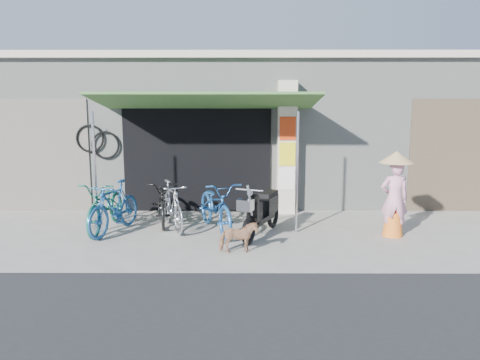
{
  "coord_description": "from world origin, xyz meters",
  "views": [
    {
      "loc": [
        -0.15,
        -8.15,
        2.55
      ],
      "look_at": [
        -0.2,
        1.0,
        1.0
      ],
      "focal_mm": 35.0,
      "sensor_mm": 36.0,
      "label": 1
    }
  ],
  "objects_px": {
    "bike_teal": "(106,205)",
    "street_dog": "(238,237)",
    "moped": "(262,212)",
    "nun": "(395,194)",
    "bike_navy": "(216,206)",
    "bike_black": "(163,201)",
    "bike_blue": "(114,207)",
    "bike_silver": "(172,205)"
  },
  "relations": [
    {
      "from": "bike_teal",
      "to": "street_dog",
      "type": "height_order",
      "value": "bike_teal"
    },
    {
      "from": "bike_black",
      "to": "street_dog",
      "type": "bearing_deg",
      "value": -61.67
    },
    {
      "from": "bike_black",
      "to": "bike_silver",
      "type": "bearing_deg",
      "value": -71.34
    },
    {
      "from": "bike_teal",
      "to": "bike_navy",
      "type": "xyz_separation_m",
      "value": [
        2.19,
        -0.1,
        0.01
      ]
    },
    {
      "from": "bike_teal",
      "to": "nun",
      "type": "relative_size",
      "value": 1.18
    },
    {
      "from": "bike_navy",
      "to": "bike_blue",
      "type": "bearing_deg",
      "value": 162.98
    },
    {
      "from": "moped",
      "to": "nun",
      "type": "xyz_separation_m",
      "value": [
        2.49,
        -0.02,
        0.35
      ]
    },
    {
      "from": "bike_teal",
      "to": "bike_black",
      "type": "distance_m",
      "value": 1.18
    },
    {
      "from": "bike_black",
      "to": "bike_teal",
      "type": "bearing_deg",
      "value": -162.78
    },
    {
      "from": "moped",
      "to": "bike_silver",
      "type": "bearing_deg",
      "value": -170.99
    },
    {
      "from": "street_dog",
      "to": "bike_blue",
      "type": "bearing_deg",
      "value": 54.5
    },
    {
      "from": "bike_navy",
      "to": "bike_silver",
      "type": "bearing_deg",
      "value": 147.49
    },
    {
      "from": "bike_blue",
      "to": "nun",
      "type": "relative_size",
      "value": 1.04
    },
    {
      "from": "bike_navy",
      "to": "moped",
      "type": "bearing_deg",
      "value": -36.42
    },
    {
      "from": "bike_blue",
      "to": "moped",
      "type": "distance_m",
      "value": 2.88
    },
    {
      "from": "moped",
      "to": "nun",
      "type": "bearing_deg",
      "value": 23.04
    },
    {
      "from": "bike_teal",
      "to": "bike_black",
      "type": "height_order",
      "value": "bike_teal"
    },
    {
      "from": "bike_blue",
      "to": "bike_black",
      "type": "distance_m",
      "value": 1.11
    },
    {
      "from": "bike_navy",
      "to": "moped",
      "type": "relative_size",
      "value": 1.15
    },
    {
      "from": "bike_teal",
      "to": "bike_silver",
      "type": "xyz_separation_m",
      "value": [
        1.29,
        0.1,
        -0.02
      ]
    },
    {
      "from": "bike_silver",
      "to": "street_dog",
      "type": "relative_size",
      "value": 2.49
    },
    {
      "from": "bike_blue",
      "to": "bike_silver",
      "type": "bearing_deg",
      "value": 33.75
    },
    {
      "from": "bike_blue",
      "to": "nun",
      "type": "xyz_separation_m",
      "value": [
        5.37,
        -0.18,
        0.31
      ]
    },
    {
      "from": "bike_navy",
      "to": "moped",
      "type": "distance_m",
      "value": 0.94
    },
    {
      "from": "bike_blue",
      "to": "bike_silver",
      "type": "distance_m",
      "value": 1.12
    },
    {
      "from": "bike_black",
      "to": "bike_silver",
      "type": "distance_m",
      "value": 0.51
    },
    {
      "from": "bike_black",
      "to": "street_dog",
      "type": "xyz_separation_m",
      "value": [
        1.6,
        -1.98,
        -0.19
      ]
    },
    {
      "from": "nun",
      "to": "bike_navy",
      "type": "bearing_deg",
      "value": -4.16
    },
    {
      "from": "bike_teal",
      "to": "street_dog",
      "type": "distance_m",
      "value": 3.01
    },
    {
      "from": "bike_navy",
      "to": "nun",
      "type": "height_order",
      "value": "nun"
    },
    {
      "from": "bike_teal",
      "to": "moped",
      "type": "bearing_deg",
      "value": -3.57
    },
    {
      "from": "bike_silver",
      "to": "street_dog",
      "type": "distance_m",
      "value": 2.05
    },
    {
      "from": "bike_silver",
      "to": "street_dog",
      "type": "xyz_separation_m",
      "value": [
        1.35,
        -1.53,
        -0.21
      ]
    },
    {
      "from": "bike_teal",
      "to": "street_dog",
      "type": "xyz_separation_m",
      "value": [
        2.64,
        -1.43,
        -0.23
      ]
    },
    {
      "from": "street_dog",
      "to": "bike_silver",
      "type": "bearing_deg",
      "value": 32.78
    },
    {
      "from": "bike_navy",
      "to": "nun",
      "type": "distance_m",
      "value": 3.42
    },
    {
      "from": "bike_blue",
      "to": "bike_navy",
      "type": "height_order",
      "value": "bike_navy"
    },
    {
      "from": "bike_black",
      "to": "nun",
      "type": "xyz_separation_m",
      "value": [
        4.55,
        -0.93,
        0.35
      ]
    },
    {
      "from": "street_dog",
      "to": "bike_navy",
      "type": "bearing_deg",
      "value": 10.01
    },
    {
      "from": "bike_black",
      "to": "bike_blue",
      "type": "bearing_deg",
      "value": -148.3
    },
    {
      "from": "bike_blue",
      "to": "street_dog",
      "type": "xyz_separation_m",
      "value": [
        2.42,
        -1.23,
        -0.23
      ]
    },
    {
      "from": "bike_teal",
      "to": "nun",
      "type": "xyz_separation_m",
      "value": [
        5.59,
        -0.38,
        0.31
      ]
    }
  ]
}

